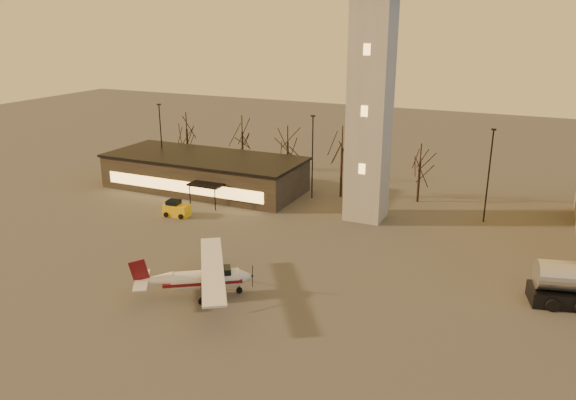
{
  "coord_description": "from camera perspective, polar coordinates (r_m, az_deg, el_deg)",
  "views": [
    {
      "loc": [
        16.49,
        -26.44,
        20.91
      ],
      "look_at": [
        -1.58,
        13.0,
        6.81
      ],
      "focal_mm": 35.0,
      "sensor_mm": 36.0,
      "label": 1
    }
  ],
  "objects": [
    {
      "name": "control_tower",
      "position": [
        58.98,
        8.54,
        13.35
      ],
      "size": [
        6.8,
        6.8,
        32.6
      ],
      "color": "gray",
      "rests_on": "ground"
    },
    {
      "name": "terminal",
      "position": [
        72.43,
        -8.46,
        2.8
      ],
      "size": [
        25.4,
        12.2,
        4.3
      ],
      "color": "black",
      "rests_on": "ground"
    },
    {
      "name": "cessna_rear",
      "position": [
        44.96,
        -8.17,
        -8.22
      ],
      "size": [
        10.14,
        11.35,
        3.46
      ],
      "rotation": [
        0.0,
        0.0,
        0.58
      ],
      "color": "silver",
      "rests_on": "ground"
    },
    {
      "name": "service_cart",
      "position": [
        63.31,
        -11.26,
        -1.0
      ],
      "size": [
        2.91,
        1.98,
        1.77
      ],
      "rotation": [
        0.0,
        0.0,
        0.08
      ],
      "color": "gold",
      "rests_on": "ground"
    },
    {
      "name": "tree_row",
      "position": [
        73.75,
        -0.09,
        6.29
      ],
      "size": [
        37.2,
        9.2,
        8.8
      ],
      "color": "black",
      "rests_on": "ground"
    },
    {
      "name": "light_poles",
      "position": [
        61.61,
        8.78,
        3.21
      ],
      "size": [
        58.5,
        12.25,
        10.14
      ],
      "color": "black",
      "rests_on": "ground"
    },
    {
      "name": "ground",
      "position": [
        37.53,
        -6.33,
        -15.98
      ],
      "size": [
        220.0,
        220.0,
        0.0
      ],
      "primitive_type": "plane",
      "color": "#3B3836",
      "rests_on": "ground"
    }
  ]
}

